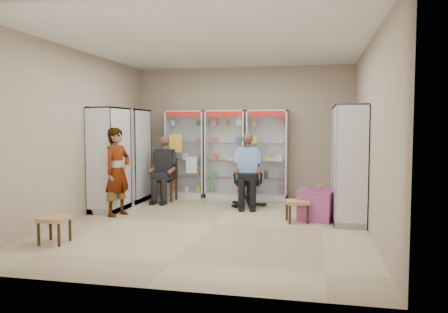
% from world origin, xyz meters
% --- Properties ---
extents(floor, '(6.00, 6.00, 0.00)m').
position_xyz_m(floor, '(0.00, 0.00, 0.00)').
color(floor, tan).
rests_on(floor, ground).
extents(room_shell, '(5.02, 6.02, 3.01)m').
position_xyz_m(room_shell, '(0.00, 0.00, 1.97)').
color(room_shell, tan).
rests_on(room_shell, ground).
extents(cabinet_back_left, '(0.90, 0.50, 2.00)m').
position_xyz_m(cabinet_back_left, '(-1.30, 2.73, 1.00)').
color(cabinet_back_left, silver).
rests_on(cabinet_back_left, floor).
extents(cabinet_back_mid, '(0.90, 0.50, 2.00)m').
position_xyz_m(cabinet_back_mid, '(-0.35, 2.73, 1.00)').
color(cabinet_back_mid, '#B2B4BA').
rests_on(cabinet_back_mid, floor).
extents(cabinet_back_right, '(0.90, 0.50, 2.00)m').
position_xyz_m(cabinet_back_right, '(0.60, 2.73, 1.00)').
color(cabinet_back_right, '#B3B7BB').
rests_on(cabinet_back_right, floor).
extents(cabinet_right_far, '(0.90, 0.50, 2.00)m').
position_xyz_m(cabinet_right_far, '(2.23, 1.60, 1.00)').
color(cabinet_right_far, silver).
rests_on(cabinet_right_far, floor).
extents(cabinet_right_near, '(0.90, 0.50, 2.00)m').
position_xyz_m(cabinet_right_near, '(2.23, 0.50, 1.00)').
color(cabinet_right_near, silver).
rests_on(cabinet_right_near, floor).
extents(cabinet_left_far, '(0.90, 0.50, 2.00)m').
position_xyz_m(cabinet_left_far, '(-2.23, 1.80, 1.00)').
color(cabinet_left_far, silver).
rests_on(cabinet_left_far, floor).
extents(cabinet_left_near, '(0.90, 0.50, 2.00)m').
position_xyz_m(cabinet_left_near, '(-2.23, 0.70, 1.00)').
color(cabinet_left_near, '#A7AAAE').
rests_on(cabinet_left_near, floor).
extents(wooden_chair, '(0.42, 0.42, 0.94)m').
position_xyz_m(wooden_chair, '(-1.55, 2.00, 0.47)').
color(wooden_chair, black).
rests_on(wooden_chair, floor).
extents(seated_customer, '(0.44, 0.60, 1.34)m').
position_xyz_m(seated_customer, '(-1.55, 1.95, 0.67)').
color(seated_customer, black).
rests_on(seated_customer, floor).
extents(office_chair, '(0.68, 0.68, 1.10)m').
position_xyz_m(office_chair, '(0.32, 1.69, 0.55)').
color(office_chair, black).
rests_on(office_chair, floor).
extents(seated_shopkeeper, '(0.54, 0.70, 1.40)m').
position_xyz_m(seated_shopkeeper, '(0.32, 1.64, 0.70)').
color(seated_shopkeeper, '#759EE7').
rests_on(seated_shopkeeper, floor).
extents(pink_trunk, '(0.67, 0.66, 0.54)m').
position_xyz_m(pink_trunk, '(1.70, 0.66, 0.27)').
color(pink_trunk, '#BA4A7A').
rests_on(pink_trunk, floor).
extents(tea_glass, '(0.07, 0.07, 0.09)m').
position_xyz_m(tea_glass, '(1.75, 0.64, 0.59)').
color(tea_glass, '#581707').
rests_on(tea_glass, pink_trunk).
extents(woven_stool_a, '(0.45, 0.45, 0.37)m').
position_xyz_m(woven_stool_a, '(1.37, 0.42, 0.19)').
color(woven_stool_a, olive).
rests_on(woven_stool_a, floor).
extents(woven_stool_b, '(0.39, 0.39, 0.38)m').
position_xyz_m(woven_stool_b, '(-1.90, -1.65, 0.19)').
color(woven_stool_b, '#A67B46').
rests_on(woven_stool_b, floor).
extents(standing_man, '(0.55, 0.68, 1.61)m').
position_xyz_m(standing_man, '(-1.88, 0.30, 0.81)').
color(standing_man, gray).
rests_on(standing_man, floor).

